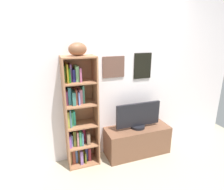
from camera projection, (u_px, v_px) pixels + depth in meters
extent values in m
cube|color=silver|center=(101.00, 79.00, 2.81)|extent=(4.80, 0.06, 2.43)
cube|color=brown|center=(114.00, 67.00, 2.78)|extent=(0.33, 0.02, 0.31)
cube|color=#BCAA8B|center=(114.00, 67.00, 2.77)|extent=(0.28, 0.01, 0.26)
cube|color=black|center=(143.00, 66.00, 2.93)|extent=(0.28, 0.02, 0.39)
cube|color=slate|center=(143.00, 66.00, 2.93)|extent=(0.23, 0.01, 0.34)
cube|color=#9D6847|center=(65.00, 116.00, 2.59)|extent=(0.02, 0.30, 1.58)
cube|color=#9D6847|center=(96.00, 112.00, 2.73)|extent=(0.02, 0.30, 1.58)
cube|color=#9D6847|center=(79.00, 110.00, 2.79)|extent=(0.44, 0.01, 1.58)
cube|color=#9D6847|center=(84.00, 161.00, 2.89)|extent=(0.40, 0.29, 0.02)
cube|color=#9D6847|center=(83.00, 143.00, 2.80)|extent=(0.40, 0.29, 0.02)
cube|color=#9D6847|center=(82.00, 124.00, 2.71)|extent=(0.40, 0.29, 0.02)
cube|color=#9D6847|center=(81.00, 104.00, 2.62)|extent=(0.40, 0.29, 0.02)
cube|color=#9D6847|center=(79.00, 82.00, 2.52)|extent=(0.40, 0.29, 0.02)
cube|color=#9D6847|center=(78.00, 57.00, 2.42)|extent=(0.40, 0.29, 0.02)
cube|color=tan|center=(70.00, 155.00, 2.85)|extent=(0.03, 0.17, 0.21)
cube|color=brown|center=(73.00, 155.00, 2.86)|extent=(0.04, 0.18, 0.21)
cube|color=#537CBE|center=(76.00, 153.00, 2.87)|extent=(0.03, 0.16, 0.26)
cube|color=#513517|center=(78.00, 153.00, 2.88)|extent=(0.02, 0.18, 0.23)
cube|color=#8761A5|center=(80.00, 154.00, 2.87)|extent=(0.04, 0.23, 0.22)
cube|color=#5B500E|center=(82.00, 154.00, 2.90)|extent=(0.02, 0.18, 0.19)
cube|color=#5F651B|center=(84.00, 155.00, 2.90)|extent=(0.02, 0.23, 0.17)
cube|color=navy|center=(86.00, 151.00, 2.92)|extent=(0.03, 0.16, 0.24)
cube|color=maroon|center=(88.00, 152.00, 2.93)|extent=(0.04, 0.18, 0.20)
cube|color=#8853B0|center=(69.00, 139.00, 2.73)|extent=(0.03, 0.23, 0.18)
cube|color=#83A1CA|center=(71.00, 138.00, 2.76)|extent=(0.02, 0.19, 0.17)
cube|color=#50531D|center=(74.00, 136.00, 2.75)|extent=(0.04, 0.21, 0.23)
cube|color=#B37473|center=(77.00, 136.00, 2.76)|extent=(0.03, 0.23, 0.22)
cube|color=#369159|center=(79.00, 136.00, 2.77)|extent=(0.03, 0.23, 0.22)
cube|color=teal|center=(81.00, 136.00, 2.79)|extent=(0.02, 0.23, 0.20)
cube|color=maroon|center=(83.00, 134.00, 2.83)|extent=(0.04, 0.15, 0.22)
cube|color=#7B5F48|center=(87.00, 136.00, 2.81)|extent=(0.04, 0.24, 0.18)
cube|color=#9CA641|center=(68.00, 117.00, 2.63)|extent=(0.03, 0.23, 0.23)
cube|color=teal|center=(70.00, 116.00, 2.64)|extent=(0.02, 0.23, 0.26)
cube|color=#45B270|center=(71.00, 117.00, 2.67)|extent=(0.02, 0.19, 0.20)
cube|color=teal|center=(74.00, 116.00, 2.69)|extent=(0.03, 0.17, 0.21)
cube|color=#8D4079|center=(66.00, 97.00, 2.57)|extent=(0.03, 0.17, 0.19)
cube|color=#3F9FB8|center=(69.00, 95.00, 2.58)|extent=(0.04, 0.17, 0.23)
cube|color=#387A71|center=(73.00, 97.00, 2.58)|extent=(0.04, 0.22, 0.17)
cube|color=#A94B39|center=(76.00, 96.00, 2.60)|extent=(0.02, 0.20, 0.20)
cube|color=#6776BF|center=(78.00, 97.00, 2.60)|extent=(0.02, 0.23, 0.17)
cube|color=#C5778A|center=(80.00, 95.00, 2.63)|extent=(0.04, 0.18, 0.19)
cube|color=#3D806B|center=(83.00, 93.00, 2.64)|extent=(0.03, 0.17, 0.24)
cube|color=#5E9433|center=(64.00, 74.00, 2.48)|extent=(0.03, 0.17, 0.21)
cube|color=olive|center=(67.00, 73.00, 2.45)|extent=(0.02, 0.23, 0.24)
cube|color=#227218|center=(69.00, 75.00, 2.48)|extent=(0.02, 0.21, 0.18)
cube|color=#955BAB|center=(70.00, 72.00, 2.50)|extent=(0.02, 0.16, 0.22)
cube|color=navy|center=(73.00, 75.00, 2.51)|extent=(0.03, 0.19, 0.16)
cube|color=#71B477|center=(76.00, 73.00, 2.52)|extent=(0.04, 0.19, 0.20)
cube|color=#AA517B|center=(79.00, 74.00, 2.52)|extent=(0.03, 0.22, 0.18)
ellipsoid|color=brown|center=(78.00, 49.00, 2.40)|extent=(0.28, 0.24, 0.17)
cube|color=brown|center=(137.00, 140.00, 3.07)|extent=(1.01, 0.40, 0.45)
cube|color=#503324|center=(143.00, 147.00, 2.89)|extent=(0.91, 0.01, 0.29)
cylinder|color=black|center=(138.00, 126.00, 2.99)|extent=(0.22, 0.22, 0.04)
cube|color=black|center=(138.00, 115.00, 2.93)|extent=(0.71, 0.04, 0.37)
cube|color=#1F2943|center=(139.00, 115.00, 2.92)|extent=(0.67, 0.01, 0.33)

